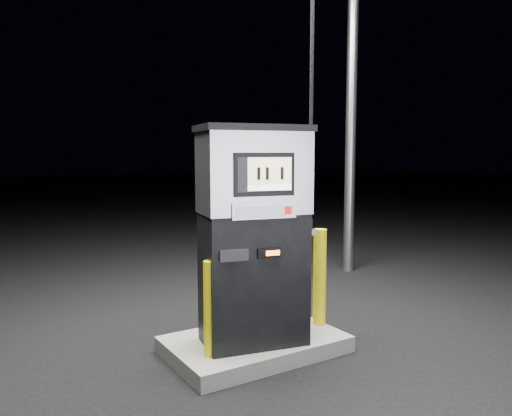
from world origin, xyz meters
TOP-DOWN VIEW (x-y plane):
  - ground at (0.00, 0.00)m, footprint 80.00×80.00m
  - pump_island at (0.00, 0.00)m, footprint 1.60×1.00m
  - fuel_dispenser at (-0.07, -0.10)m, footprint 1.12×0.76m
  - bollard_left at (-0.55, -0.17)m, footprint 0.13×0.13m
  - bollard_right at (0.74, -0.04)m, footprint 0.15×0.15m

SIDE VIEW (x-z plane):
  - ground at x=0.00m, z-range 0.00..0.00m
  - pump_island at x=0.00m, z-range 0.00..0.15m
  - bollard_left at x=-0.55m, z-range 0.15..0.97m
  - bollard_right at x=0.74m, z-range 0.15..1.11m
  - fuel_dispenser at x=-0.07m, z-range -0.87..3.17m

